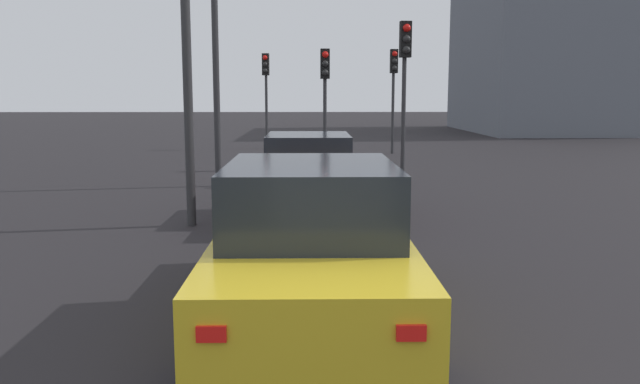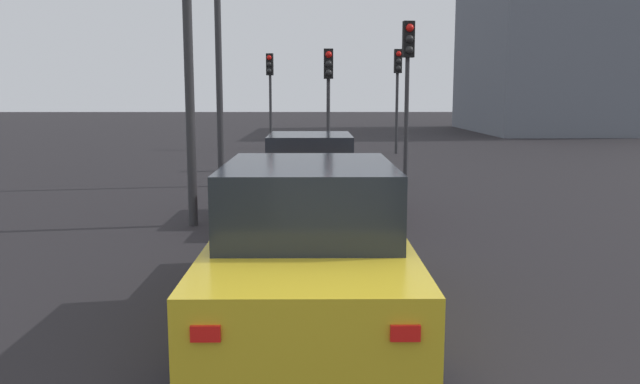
{
  "view_description": "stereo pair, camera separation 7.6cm",
  "coord_description": "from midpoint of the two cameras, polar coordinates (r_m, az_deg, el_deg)",
  "views": [
    {
      "loc": [
        -4.53,
        0.2,
        2.31
      ],
      "look_at": [
        3.91,
        0.05,
        1.02
      ],
      "focal_mm": 36.27,
      "sensor_mm": 36.0,
      "label": 1
    },
    {
      "loc": [
        -4.53,
        0.13,
        2.31
      ],
      "look_at": [
        3.91,
        0.05,
        1.02
      ],
      "focal_mm": 36.27,
      "sensor_mm": 36.0,
      "label": 2
    }
  ],
  "objects": [
    {
      "name": "car_yellow_second",
      "position": [
        6.56,
        -0.62,
        -4.77
      ],
      "size": [
        4.77,
        2.06,
        1.65
      ],
      "rotation": [
        0.0,
        0.0,
        -0.0
      ],
      "color": "gold",
      "rests_on": "ground_plane"
    },
    {
      "name": "traffic_light_far_left",
      "position": [
        20.01,
        0.86,
        9.62
      ],
      "size": [
        0.32,
        0.28,
        3.67
      ],
      "rotation": [
        0.0,
        0.0,
        3.17
      ],
      "color": "#2D2D30",
      "rests_on": "ground_plane"
    },
    {
      "name": "traffic_light_near_left",
      "position": [
        16.88,
        7.9,
        10.8
      ],
      "size": [
        0.32,
        0.3,
        4.13
      ],
      "rotation": [
        0.0,
        0.0,
        3.25
      ],
      "color": "#2D2D30",
      "rests_on": "ground_plane"
    },
    {
      "name": "traffic_light_far_right",
      "position": [
        27.54,
        -4.36,
        9.78
      ],
      "size": [
        0.33,
        0.3,
        3.98
      ],
      "rotation": [
        0.0,
        0.0,
        3.01
      ],
      "color": "#2D2D30",
      "rests_on": "ground_plane"
    },
    {
      "name": "car_maroon_lead",
      "position": [
        12.35,
        -0.7,
        1.4
      ],
      "size": [
        4.55,
        1.97,
        1.56
      ],
      "rotation": [
        0.0,
        0.0,
        -0.0
      ],
      "color": "#510F16",
      "rests_on": "ground_plane"
    },
    {
      "name": "traffic_light_near_right",
      "position": [
        25.31,
        6.95,
        9.87
      ],
      "size": [
        0.32,
        0.3,
        4.0
      ],
      "rotation": [
        0.0,
        0.0,
        3.22
      ],
      "color": "#2D2D30",
      "rests_on": "ground_plane"
    },
    {
      "name": "building_facade_left",
      "position": [
        42.83,
        19.31,
        12.83
      ],
      "size": [
        12.88,
        8.36,
        11.57
      ],
      "primitive_type": "cube",
      "color": "slate",
      "rests_on": "ground_plane"
    },
    {
      "name": "street_lamp_far",
      "position": [
        11.56,
        -11.48,
        16.21
      ],
      "size": [
        0.56,
        0.36,
        6.46
      ],
      "color": "#2D2D30",
      "rests_on": "ground_plane"
    }
  ]
}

